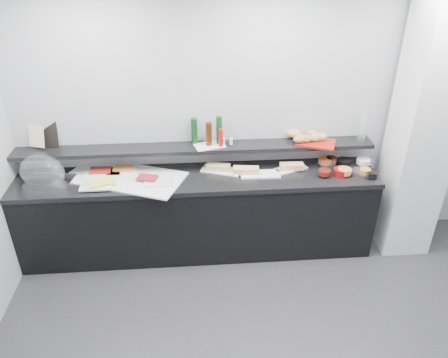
{
  "coord_description": "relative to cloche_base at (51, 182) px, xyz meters",
  "views": [
    {
      "loc": [
        -0.73,
        -2.09,
        3.03
      ],
      "look_at": [
        -0.45,
        1.45,
        1.0
      ],
      "focal_mm": 35.0,
      "sensor_mm": 36.0,
      "label": 1
    }
  ],
  "objects": [
    {
      "name": "back_wall",
      "position": [
        2.11,
        0.33,
        0.43
      ],
      "size": [
        5.0,
        0.02,
        2.7
      ],
      "primitive_type": "cube",
      "color": "#A5A7AC",
      "rests_on": "ground"
    },
    {
      "name": "ceiling",
      "position": [
        2.11,
        -1.67,
        1.78
      ],
      "size": [
        5.0,
        5.0,
        0.0
      ],
      "primitive_type": "plane",
      "color": "white",
      "rests_on": "back_wall"
    },
    {
      "name": "column",
      "position": [
        3.61,
        -0.02,
        0.43
      ],
      "size": [
        0.5,
        0.5,
        2.7
      ],
      "primitive_type": "cube",
      "color": "silver",
      "rests_on": "ground"
    },
    {
      "name": "buffet_cabinet",
      "position": [
        1.41,
        0.03,
        -0.5
      ],
      "size": [
        3.6,
        0.6,
        0.85
      ],
      "primitive_type": "cube",
      "color": "black",
      "rests_on": "ground"
    },
    {
      "name": "counter_top",
      "position": [
        1.41,
        0.03,
        -0.05
      ],
      "size": [
        3.62,
        0.62,
        0.05
      ],
      "primitive_type": "cube",
      "color": "black",
      "rests_on": "buffet_cabinet"
    },
    {
      "name": "wall_shelf",
      "position": [
        1.41,
        0.2,
        0.21
      ],
      "size": [
        3.6,
        0.25,
        0.04
      ],
      "primitive_type": "cube",
      "color": "black",
      "rests_on": "back_wall"
    },
    {
      "name": "cloche_base",
      "position": [
        0.0,
        0.0,
        0.0
      ],
      "size": [
        0.47,
        0.35,
        0.04
      ],
      "primitive_type": "cube",
      "rotation": [
        0.0,
        0.0,
        -0.17
      ],
      "color": "silver",
      "rests_on": "counter_top"
    },
    {
      "name": "cloche_dome",
      "position": [
        -0.06,
        0.01,
        0.11
      ],
      "size": [
        0.53,
        0.43,
        0.34
      ],
      "primitive_type": "ellipsoid",
      "rotation": [
        0.0,
        0.0,
        -0.33
      ],
      "color": "white",
      "rests_on": "cloche_base"
    },
    {
      "name": "linen_runner",
      "position": [
        0.7,
        0.06,
        -0.01
      ],
      "size": [
        1.27,
        0.94,
        0.01
      ],
      "primitive_type": "cube",
      "rotation": [
        0.0,
        0.0,
        -0.39
      ],
      "color": "silver",
      "rests_on": "counter_top"
    },
    {
      "name": "platter_meat_a",
      "position": [
        0.49,
        0.19,
        0.0
      ],
      "size": [
        0.36,
        0.25,
        0.01
      ],
      "primitive_type": "cube",
      "rotation": [
        0.0,
        0.0,
        -0.07
      ],
      "color": "white",
      "rests_on": "linen_runner"
    },
    {
      "name": "food_meat_a",
      "position": [
        0.45,
        0.16,
        0.02
      ],
      "size": [
        0.21,
        0.13,
        0.02
      ],
      "primitive_type": "cube",
      "rotation": [
        0.0,
        0.0,
        -0.0
      ],
      "color": "maroon",
      "rests_on": "platter_meat_a"
    },
    {
      "name": "platter_salmon",
      "position": [
        0.66,
        0.15,
        0.0
      ],
      "size": [
        0.32,
        0.23,
        0.01
      ],
      "primitive_type": "cube",
      "rotation": [
        0.0,
        0.0,
        0.12
      ],
      "color": "white",
      "rests_on": "linen_runner"
    },
    {
      "name": "food_salmon",
      "position": [
        0.67,
        0.18,
        0.02
      ],
      "size": [
        0.2,
        0.14,
        0.02
      ],
      "primitive_type": "cube",
      "rotation": [
        0.0,
        0.0,
        -0.13
      ],
      "color": "orange",
      "rests_on": "platter_salmon"
    },
    {
      "name": "platter_cheese",
      "position": [
        0.46,
        -0.11,
        0.0
      ],
      "size": [
        0.3,
        0.2,
        0.01
      ],
      "primitive_type": "cube",
      "rotation": [
        0.0,
        0.0,
        0.01
      ],
      "color": "silver",
      "rests_on": "linen_runner"
    },
    {
      "name": "food_cheese",
      "position": [
        0.51,
        -0.09,
        0.02
      ],
      "size": [
        0.27,
        0.22,
        0.02
      ],
      "primitive_type": "cube",
      "rotation": [
        0.0,
        0.0,
        0.37
      ],
      "color": "#D6CE53",
      "rests_on": "platter_cheese"
    },
    {
      "name": "platter_meat_b",
      "position": [
        1.04,
        -0.1,
        0.0
      ],
      "size": [
        0.28,
        0.19,
        0.01
      ],
      "primitive_type": "cube",
      "rotation": [
        0.0,
        0.0,
        0.02
      ],
      "color": "silver",
      "rests_on": "linen_runner"
    },
    {
      "name": "food_meat_b",
      "position": [
        0.93,
        -0.03,
        0.02
      ],
      "size": [
        0.22,
        0.17,
        0.02
      ],
      "primitive_type": "cube",
      "rotation": [
        0.0,
        0.0,
        -0.3
      ],
      "color": "maroon",
      "rests_on": "platter_meat_b"
    },
    {
      "name": "sandwich_plate_left",
      "position": [
        1.66,
        0.12,
        -0.01
      ],
      "size": [
        0.43,
        0.3,
        0.01
      ],
      "primitive_type": "cube",
      "rotation": [
        0.0,
        0.0,
        -0.36
      ],
      "color": "white",
      "rests_on": "counter_top"
    },
    {
      "name": "sandwich_food_left",
      "position": [
        1.63,
        0.12,
        0.02
      ],
      "size": [
        0.25,
        0.14,
        0.06
      ],
      "primitive_type": "cube",
      "rotation": [
        0.0,
        0.0,
        -0.21
      ],
      "color": "tan",
      "rests_on": "sandwich_plate_left"
    },
    {
      "name": "tongs_left",
      "position": [
        1.61,
        0.08,
        -0.0
      ],
      "size": [
        0.16,
        0.04,
        0.01
      ],
      "primitive_type": "cylinder",
      "rotation": [
        0.0,
        1.57,
        0.19
      ],
      "color": "#ADB1B4",
      "rests_on": "sandwich_plate_left"
    },
    {
      "name": "sandwich_plate_mid",
      "position": [
        2.05,
        0.01,
        -0.01
      ],
      "size": [
        0.4,
        0.17,
        0.01
      ],
      "primitive_type": "cube",
      "rotation": [
        0.0,
        0.0,
        -0.01
      ],
      "color": "white",
      "rests_on": "counter_top"
    },
    {
      "name": "sandwich_food_mid",
      "position": [
        1.91,
        0.03,
        0.02
      ],
      "size": [
        0.27,
        0.13,
        0.06
      ],
      "primitive_type": "cube",
      "rotation": [
        0.0,
        0.0,
        -0.12
      ],
      "color": "#E4AE77",
      "rests_on": "sandwich_plate_mid"
    },
    {
      "name": "tongs_mid",
      "position": [
        1.94,
        -0.07,
        -0.0
      ],
      "size": [
        0.16,
        0.01,
        0.01
      ],
      "primitive_type": "cylinder",
      "rotation": [
        0.0,
        1.57,
        -0.01
      ],
      "color": "silver",
      "rests_on": "sandwich_plate_mid"
    },
    {
      "name": "sandwich_plate_right",
      "position": [
        2.38,
        0.1,
        -0.01
      ],
      "size": [
        0.36,
        0.25,
        0.01
      ],
      "primitive_type": "cube",
      "rotation": [
        0.0,
        0.0,
        0.39
      ],
      "color": "white",
      "rests_on": "counter_top"
    },
    {
      "name": "sandwich_food_right",
      "position": [
        2.38,
        0.08,
        0.02
      ],
      "size": [
        0.24,
        0.1,
        0.06
      ],
      "primitive_type": "cube",
      "rotation": [
        0.0,
        0.0,
        -0.03
      ],
      "color": "tan",
      "rests_on": "sandwich_plate_right"
    },
    {
      "name": "tongs_right",
      "position": [
        2.29,
        0.07,
        -0.0
      ],
      "size": [
        0.14,
        0.09,
        0.01
      ],
      "primitive_type": "cylinder",
      "rotation": [
        0.0,
        1.57,
        0.56
      ],
      "color": "silver",
      "rests_on": "sandwich_plate_right"
    },
    {
      "name": "bowl_glass_fruit",
      "position": [
        2.77,
        0.12,
        0.02
      ],
      "size": [
        0.17,
        0.17,
        0.07
      ],
      "primitive_type": "cylinder",
      "rotation": [
        0.0,
        0.0,
        0.04
      ],
      "color": "white",
      "rests_on": "counter_top"
    },
    {
      "name": "fill_glass_fruit",
      "position": [
        2.75,
        0.17,
        0.03
      ],
      "size": [
        0.16,
        0.16,
        0.05
      ],
      "primitive_type": "cylinder",
      "rotation": [
        0.0,
        0.0,
        -0.17
      ],
      "color": "#EA5B1F",
      "rests_on": "bowl_glass_fruit"
    },
    {
      "name": "bowl_black_jam",
      "position": [
        2.94,
        0.14,
        0.02
      ],
      "size": [
        0.17,
        0.17,
        0.07
      ],
      "primitive_type": "cylinder",
      "rotation": [
        0.0,
        0.0,
        0.16
      ],
      "color": "black",
      "rests_on": "counter_top"
    },
    {
      "name": "fill_black_jam",
      "position": [
        2.82,
        0.19,
        0.03
      ],
      "size": [
        0.14,
        0.14,
        0.05
      ],
      "primitive_type": "cylinder",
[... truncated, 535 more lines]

